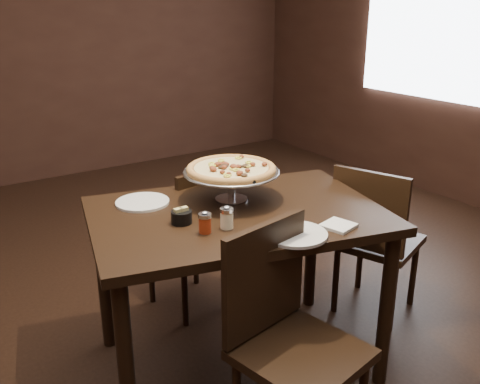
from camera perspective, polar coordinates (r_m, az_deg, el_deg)
room at (r=2.48m, az=-0.98°, el=11.50°), size 6.04×7.04×2.84m
dining_table at (r=2.53m, az=-0.30°, el=-4.36°), size 1.52×1.19×0.84m
pizza_stand at (r=2.57m, az=-0.94°, el=2.42°), size 0.47×0.47×0.19m
parmesan_shaker at (r=2.28m, az=-1.42°, el=-2.74°), size 0.06×0.06×0.10m
pepper_flake_shaker at (r=2.25m, az=-3.76°, el=-3.27°), size 0.06×0.06×0.10m
packet_caddy at (r=2.36m, az=-6.27°, el=-2.61°), size 0.09×0.09×0.07m
napkin_stack at (r=2.35m, az=10.46°, el=-3.54°), size 0.15×0.15×0.01m
plate_left at (r=2.62m, az=-10.36°, el=-1.07°), size 0.26×0.26×0.01m
plate_near at (r=2.24m, az=5.88°, el=-4.49°), size 0.27×0.27×0.01m
serving_spatula at (r=2.44m, az=1.15°, el=1.35°), size 0.13×0.13×0.02m
chair_far at (r=3.10m, az=-4.66°, el=-4.34°), size 0.48×0.48×0.90m
chair_near at (r=2.19m, az=5.04°, el=-14.72°), size 0.52×0.52×0.95m
chair_side at (r=3.13m, az=14.14°, el=-4.59°), size 0.55×0.55×0.91m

